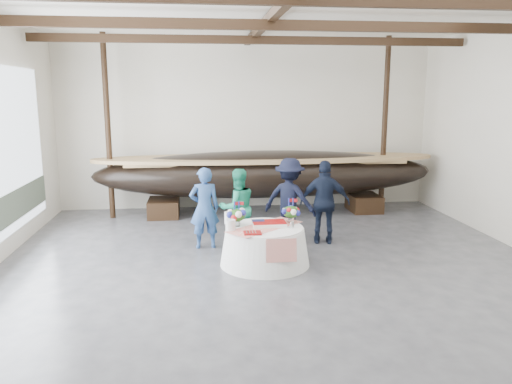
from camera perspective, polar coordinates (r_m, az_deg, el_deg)
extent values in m
cube|color=#3D3D42|center=(8.23, 3.12, -10.77)|extent=(10.00, 12.00, 0.01)
cube|color=silver|center=(13.61, -1.06, 7.72)|extent=(10.00, 0.02, 4.50)
cube|color=black|center=(9.19, 1.76, 18.53)|extent=(9.80, 0.12, 0.18)
cube|color=black|center=(11.65, -0.10, 16.98)|extent=(9.80, 0.12, 0.18)
cube|color=black|center=(7.74, 3.48, 20.87)|extent=(0.15, 11.76, 0.15)
cylinder|color=black|center=(12.77, -16.57, 7.03)|extent=(0.14, 0.14, 4.50)
cylinder|color=black|center=(13.46, 14.48, 7.33)|extent=(0.14, 0.14, 4.50)
cube|color=black|center=(12.90, -10.49, -1.78)|extent=(0.77, 0.99, 0.44)
cube|color=black|center=(13.58, 12.23, -1.20)|extent=(0.77, 0.99, 0.44)
ellipsoid|color=black|center=(12.83, 1.18, 2.07)|extent=(8.77, 1.75, 1.21)
cube|color=#9E7A4C|center=(12.78, 1.19, 3.53)|extent=(7.01, 1.15, 0.07)
cone|color=silver|center=(9.14, 1.01, -6.24)|extent=(1.63, 1.63, 0.67)
cylinder|color=silver|center=(9.04, 1.02, -4.14)|extent=(1.38, 1.38, 0.04)
cube|color=red|center=(9.04, 1.02, -4.00)|extent=(1.51, 1.39, 0.01)
cube|color=white|center=(9.10, 1.50, -3.68)|extent=(0.60, 0.40, 0.07)
cylinder|color=white|center=(8.81, -2.93, -3.80)|extent=(0.18, 0.18, 0.19)
cylinder|color=white|center=(9.26, -3.08, -2.96)|extent=(0.18, 0.18, 0.22)
cube|color=maroon|center=(8.60, -0.40, -4.71)|extent=(0.30, 0.24, 0.03)
cone|color=silver|center=(8.98, 4.13, -3.75)|extent=(0.09, 0.09, 0.12)
imported|color=navy|center=(10.05, -5.91, -1.82)|extent=(0.63, 0.45, 1.65)
imported|color=#1E9B73|center=(10.15, -2.12, -1.78)|extent=(0.91, 0.79, 1.59)
imported|color=black|center=(10.54, 3.87, -0.86)|extent=(1.31, 1.14, 1.75)
imported|color=black|center=(10.39, 7.89, -1.17)|extent=(1.09, 0.64, 1.74)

